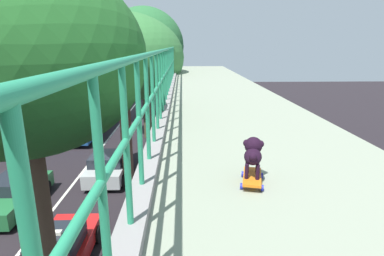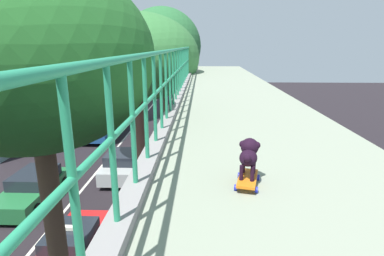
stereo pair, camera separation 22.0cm
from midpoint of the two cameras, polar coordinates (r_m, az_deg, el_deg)
name	(u,v)px [view 1 (the left image)]	position (r m, az deg, el deg)	size (l,w,h in m)	color
car_red_taxi_fifth	(60,252)	(11.42, -23.92, -20.28)	(1.84, 3.91, 1.42)	red
car_green_sixth	(14,193)	(15.94, -30.47, -10.43)	(1.88, 4.25, 1.38)	#216937
car_silver_seventh	(109,166)	(17.24, -15.52, -6.80)	(1.96, 3.96, 1.42)	#B0B6B3
city_bus	(91,109)	(27.09, -18.49, 3.35)	(2.49, 10.40, 3.14)	navy
roadside_tree_mid	(20,61)	(6.12, -30.28, 10.68)	(4.28, 4.28, 8.46)	brown
roadside_tree_far	(122,58)	(15.07, -13.37, 12.47)	(5.84, 5.84, 8.48)	brown
roadside_tree_farthest	(145,47)	(23.20, -9.08, 14.68)	(5.65, 5.65, 9.63)	#473E2B
toy_skateboard	(252,177)	(2.97, 9.02, -9.08)	(0.28, 0.45, 0.08)	orange
small_dog	(253,152)	(2.94, 9.19, -4.45)	(0.23, 0.38, 0.34)	black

